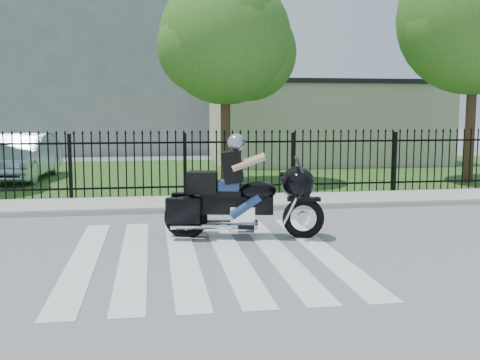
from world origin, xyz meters
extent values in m
plane|color=slate|center=(0.00, 0.00, 0.00)|extent=(120.00, 120.00, 0.00)
cube|color=#ADAAA3|center=(0.00, 5.00, 0.06)|extent=(40.00, 2.00, 0.12)
cube|color=#ADAAA3|center=(0.00, 4.00, 0.06)|extent=(40.00, 0.12, 0.12)
cube|color=#2A501B|center=(0.00, 12.00, 0.01)|extent=(40.00, 12.00, 0.02)
cube|color=black|center=(0.00, 6.00, 0.35)|extent=(26.00, 0.04, 0.05)
cube|color=black|center=(0.00, 6.00, 1.55)|extent=(26.00, 0.04, 0.05)
cylinder|color=#382316|center=(1.50, 9.00, 2.08)|extent=(0.32, 0.32, 4.16)
sphere|color=#28631C|center=(1.50, 9.00, 4.68)|extent=(4.20, 4.20, 4.20)
cylinder|color=#382316|center=(9.50, 8.00, 2.40)|extent=(0.32, 0.32, 4.80)
sphere|color=#28631C|center=(9.50, 8.00, 5.40)|extent=(5.00, 5.00, 5.00)
cube|color=#B9B29A|center=(7.00, 16.00, 1.75)|extent=(10.00, 6.00, 3.50)
cube|color=black|center=(7.00, 16.00, 3.60)|extent=(10.20, 6.20, 0.20)
cube|color=#979AA0|center=(-3.00, 26.00, 6.00)|extent=(15.00, 10.00, 12.00)
torus|color=black|center=(1.94, 0.99, 0.38)|extent=(0.81, 0.30, 0.79)
torus|color=black|center=(-0.26, 1.42, 0.38)|extent=(0.86, 0.33, 0.84)
cube|color=black|center=(0.64, 1.24, 0.63)|extent=(1.52, 0.56, 0.34)
ellipsoid|color=black|center=(1.09, 1.15, 0.90)|extent=(0.79, 0.59, 0.38)
cube|color=black|center=(0.42, 1.29, 0.85)|extent=(0.80, 0.50, 0.11)
cube|color=silver|center=(0.81, 1.21, 0.44)|extent=(0.52, 0.43, 0.34)
ellipsoid|color=black|center=(1.83, 1.01, 1.06)|extent=(0.77, 0.93, 0.62)
cube|color=black|center=(0.06, 1.36, 1.06)|extent=(0.62, 0.53, 0.41)
cube|color=navy|center=(0.55, 1.26, 0.99)|extent=(0.45, 0.41, 0.21)
sphere|color=#94979B|center=(0.69, 1.23, 1.81)|extent=(0.33, 0.33, 0.33)
imported|color=#A2BCCC|center=(-5.35, 11.14, 0.82)|extent=(2.05, 4.96, 1.60)
camera|label=1|loc=(-0.87, -9.14, 2.41)|focal=42.00mm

